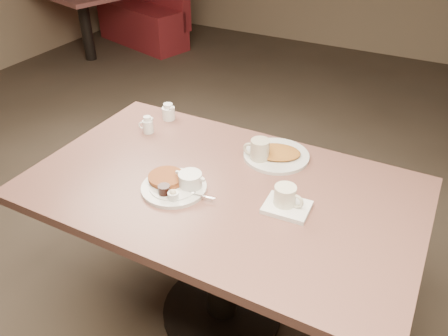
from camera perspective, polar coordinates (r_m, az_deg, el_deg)
The scene contains 10 objects.
room at distance 1.45m, azimuth -0.39°, elevation 19.01°, with size 7.04×8.04×2.84m.
diner_table at distance 1.84m, azimuth -0.29°, elevation -6.53°, with size 1.50×0.90×0.75m.
main_plate at distance 1.71m, azimuth -6.12°, elevation -2.00°, with size 0.31×0.25×0.07m.
coffee_mug_near at distance 1.61m, azimuth 7.81°, elevation -3.69°, with size 0.11×0.08×0.09m.
napkin at distance 1.63m, azimuth 7.98°, elevation -4.96°, with size 0.17×0.14×0.02m.
coffee_mug_far at distance 1.86m, azimuth 4.49°, elevation 2.20°, with size 0.12×0.09×0.10m.
creamer_left at distance 2.10m, azimuth -9.65°, elevation 5.38°, with size 0.07×0.05×0.08m.
creamer_right at distance 2.20m, azimuth -7.07°, elevation 7.06°, with size 0.09×0.07×0.08m.
hash_plate at distance 1.91m, azimuth 6.66°, elevation 1.72°, with size 0.35×0.35×0.04m.
booth_back_left at distance 5.56m, azimuth -10.75°, elevation 19.23°, with size 1.50×1.64×1.12m.
Camera 1 is at (0.66, -1.23, 1.77)m, focal length 36.03 mm.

